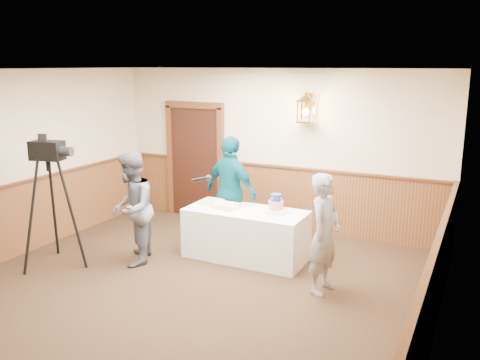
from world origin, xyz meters
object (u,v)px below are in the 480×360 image
object	(u,v)px
display_table	(246,234)
sheet_cake_yellow	(226,206)
interviewer	(132,208)
sheet_cake_green	(213,202)
tv_camera_rig	(52,211)
tiered_cake	(276,205)
baker	(325,234)
assistant_p	(231,192)

from	to	relation	value
display_table	sheet_cake_yellow	distance (m)	0.52
interviewer	sheet_cake_green	bearing A→B (deg)	114.05
tv_camera_rig	tiered_cake	bearing A→B (deg)	15.70
tiered_cake	interviewer	bearing A→B (deg)	-152.14
sheet_cake_green	interviewer	size ratio (longest dim) A/B	0.19
display_table	baker	world-z (taller)	baker
display_table	assistant_p	xyz separation A→B (m)	(-0.45, 0.39, 0.52)
sheet_cake_yellow	baker	bearing A→B (deg)	-18.14
display_table	sheet_cake_yellow	world-z (taller)	sheet_cake_yellow
sheet_cake_green	assistant_p	bearing A→B (deg)	63.23
display_table	sheet_cake_green	bearing A→B (deg)	172.53
baker	tv_camera_rig	size ratio (longest dim) A/B	0.85
display_table	sheet_cake_green	world-z (taller)	sheet_cake_green
tiered_cake	display_table	bearing A→B (deg)	-170.49
interviewer	assistant_p	bearing A→B (deg)	116.70
sheet_cake_yellow	sheet_cake_green	xyz separation A→B (m)	(-0.28, 0.12, -0.00)
tiered_cake	sheet_cake_yellow	bearing A→B (deg)	-171.15
assistant_p	baker	bearing A→B (deg)	169.89
display_table	tiered_cake	bearing A→B (deg)	9.51
tv_camera_rig	interviewer	bearing A→B (deg)	17.58
tiered_cake	baker	distance (m)	1.16
interviewer	baker	bearing A→B (deg)	69.15
interviewer	sheet_cake_yellow	bearing A→B (deg)	101.50
display_table	interviewer	bearing A→B (deg)	-147.22
sheet_cake_yellow	tv_camera_rig	xyz separation A→B (m)	(-2.04, -1.43, 0.03)
display_table	tiered_cake	distance (m)	0.66
tiered_cake	assistant_p	world-z (taller)	assistant_p
baker	sheet_cake_yellow	bearing A→B (deg)	79.63
tiered_cake	interviewer	xyz separation A→B (m)	(-1.84, -0.97, -0.03)
sheet_cake_yellow	tv_camera_rig	bearing A→B (deg)	-145.03
display_table	sheet_cake_yellow	bearing A→B (deg)	-172.07
tiered_cake	tv_camera_rig	bearing A→B (deg)	-151.13
tiered_cake	sheet_cake_yellow	distance (m)	0.78
interviewer	baker	distance (m)	2.80
interviewer	tv_camera_rig	distance (m)	1.12
interviewer	baker	size ratio (longest dim) A/B	1.07
baker	assistant_p	bearing A→B (deg)	69.33
sheet_cake_green	interviewer	world-z (taller)	interviewer
sheet_cake_yellow	assistant_p	xyz separation A→B (m)	(-0.13, 0.43, 0.10)
sheet_cake_yellow	interviewer	size ratio (longest dim) A/B	0.22
interviewer	tiered_cake	bearing A→B (deg)	90.95
sheet_cake_green	tv_camera_rig	world-z (taller)	tv_camera_rig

